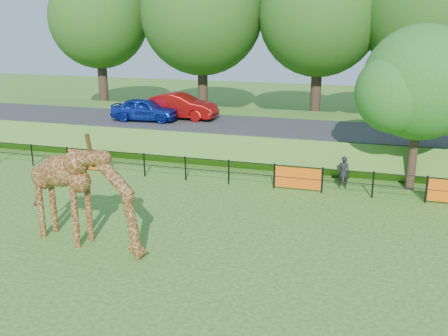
# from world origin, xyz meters

# --- Properties ---
(ground) EXTENTS (90.00, 90.00, 0.00)m
(ground) POSITION_xyz_m (0.00, 0.00, 0.00)
(ground) COLOR #2D6118
(ground) RESTS_ON ground
(giraffe) EXTENTS (4.59, 1.78, 3.23)m
(giraffe) POSITION_xyz_m (-2.59, 0.85, 1.61)
(giraffe) COLOR #5E3413
(giraffe) RESTS_ON ground
(perimeter_fence) EXTENTS (28.07, 0.10, 1.10)m
(perimeter_fence) POSITION_xyz_m (0.00, 8.00, 0.55)
(perimeter_fence) COLOR black
(perimeter_fence) RESTS_ON ground
(embankment) EXTENTS (40.00, 9.00, 1.30)m
(embankment) POSITION_xyz_m (0.00, 15.50, 0.65)
(embankment) COLOR #2D6118
(embankment) RESTS_ON ground
(road) EXTENTS (40.00, 5.00, 0.12)m
(road) POSITION_xyz_m (0.00, 14.00, 1.36)
(road) COLOR #2E2E30
(road) RESTS_ON embankment
(car_blue) EXTENTS (3.86, 1.80, 1.28)m
(car_blue) POSITION_xyz_m (-6.50, 13.46, 2.06)
(car_blue) COLOR #1631B5
(car_blue) RESTS_ON road
(car_red) EXTENTS (4.42, 1.68, 1.44)m
(car_red) POSITION_xyz_m (-4.88, 14.67, 2.14)
(car_red) COLOR #A10D0B
(car_red) RESTS_ON road
(visitor) EXTENTS (0.52, 0.35, 1.39)m
(visitor) POSITION_xyz_m (4.77, 8.93, 0.70)
(visitor) COLOR black
(visitor) RESTS_ON ground
(tree_east) EXTENTS (5.40, 4.71, 6.76)m
(tree_east) POSITION_xyz_m (7.60, 9.63, 4.28)
(tree_east) COLOR black
(tree_east) RESTS_ON ground
(bg_tree_line) EXTENTS (37.30, 8.80, 11.82)m
(bg_tree_line) POSITION_xyz_m (1.89, 22.00, 7.19)
(bg_tree_line) COLOR black
(bg_tree_line) RESTS_ON ground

